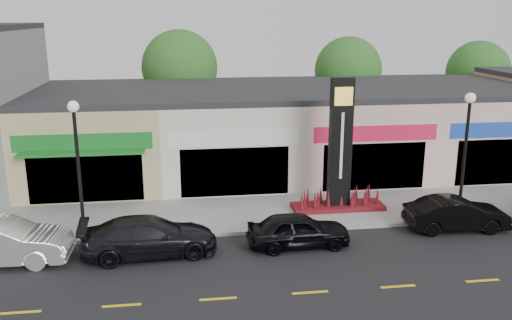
{
  "coord_description": "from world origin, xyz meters",
  "views": [
    {
      "loc": [
        -3.91,
        -18.51,
        8.74
      ],
      "look_at": [
        -0.82,
        4.0,
        2.64
      ],
      "focal_mm": 38.0,
      "sensor_mm": 36.0,
      "label": 1
    }
  ],
  "objects_px": {
    "lamp_east_near": "(466,143)",
    "car_dark_sedan": "(149,237)",
    "lamp_west_near": "(78,156)",
    "pylon_sign": "(340,164)",
    "car_black_conv": "(457,214)",
    "car_black_sedan": "(298,230)"
  },
  "relations": [
    {
      "from": "lamp_east_near",
      "to": "car_black_sedan",
      "type": "distance_m",
      "value": 8.33
    },
    {
      "from": "car_dark_sedan",
      "to": "lamp_east_near",
      "type": "bearing_deg",
      "value": -86.65
    },
    {
      "from": "lamp_west_near",
      "to": "lamp_east_near",
      "type": "xyz_separation_m",
      "value": [
        16.0,
        0.0,
        0.0
      ]
    },
    {
      "from": "lamp_east_near",
      "to": "pylon_sign",
      "type": "relative_size",
      "value": 0.91
    },
    {
      "from": "lamp_west_near",
      "to": "car_dark_sedan",
      "type": "xyz_separation_m",
      "value": [
        2.69,
        -1.85,
        -2.75
      ]
    },
    {
      "from": "car_dark_sedan",
      "to": "car_black_sedan",
      "type": "xyz_separation_m",
      "value": [
        5.69,
        -0.01,
        -0.05
      ]
    },
    {
      "from": "car_black_sedan",
      "to": "car_black_conv",
      "type": "distance_m",
      "value": 6.95
    },
    {
      "from": "pylon_sign",
      "to": "car_black_conv",
      "type": "height_order",
      "value": "pylon_sign"
    },
    {
      "from": "car_black_conv",
      "to": "lamp_west_near",
      "type": "bearing_deg",
      "value": 88.82
    },
    {
      "from": "pylon_sign",
      "to": "car_dark_sedan",
      "type": "xyz_separation_m",
      "value": [
        -8.31,
        -3.55,
        -1.54
      ]
    },
    {
      "from": "lamp_west_near",
      "to": "car_dark_sedan",
      "type": "relative_size",
      "value": 1.09
    },
    {
      "from": "lamp_east_near",
      "to": "car_dark_sedan",
      "type": "relative_size",
      "value": 1.09
    },
    {
      "from": "lamp_west_near",
      "to": "car_black_conv",
      "type": "distance_m",
      "value": 15.58
    },
    {
      "from": "pylon_sign",
      "to": "car_dark_sedan",
      "type": "height_order",
      "value": "pylon_sign"
    },
    {
      "from": "car_black_conv",
      "to": "lamp_east_near",
      "type": "bearing_deg",
      "value": -29.93
    },
    {
      "from": "pylon_sign",
      "to": "car_dark_sedan",
      "type": "relative_size",
      "value": 1.19
    },
    {
      "from": "lamp_west_near",
      "to": "pylon_sign",
      "type": "bearing_deg",
      "value": 8.77
    },
    {
      "from": "pylon_sign",
      "to": "car_black_sedan",
      "type": "height_order",
      "value": "pylon_sign"
    },
    {
      "from": "lamp_west_near",
      "to": "pylon_sign",
      "type": "relative_size",
      "value": 0.91
    },
    {
      "from": "pylon_sign",
      "to": "car_black_sedan",
      "type": "distance_m",
      "value": 4.7
    },
    {
      "from": "pylon_sign",
      "to": "car_black_conv",
      "type": "xyz_separation_m",
      "value": [
        4.29,
        -2.8,
        -1.58
      ]
    },
    {
      "from": "lamp_east_near",
      "to": "car_dark_sedan",
      "type": "height_order",
      "value": "lamp_east_near"
    }
  ]
}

